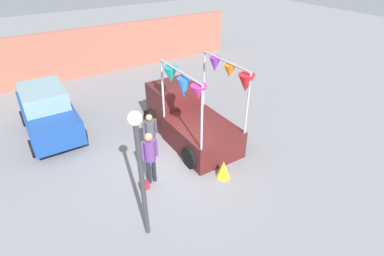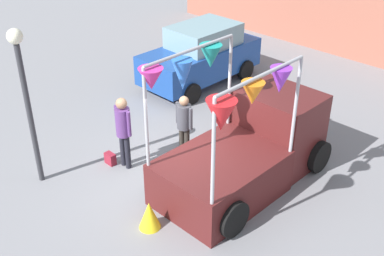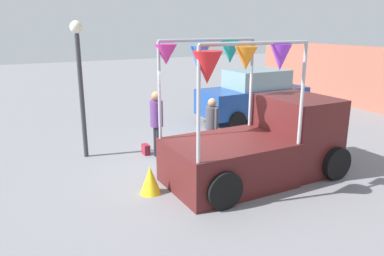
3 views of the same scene
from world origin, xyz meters
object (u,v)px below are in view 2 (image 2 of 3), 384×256
at_px(street_lamp, 24,85).
at_px(parked_car, 201,55).
at_px(vendor_truck, 251,145).
at_px(folded_kite_bundle_sunflower, 149,215).
at_px(person_vendor, 184,121).
at_px(handbag, 110,159).
at_px(person_customer, 123,126).

bearing_deg(street_lamp, parked_car, 99.76).
relative_size(vendor_truck, folded_kite_bundle_sunflower, 6.83).
distance_m(person_vendor, handbag, 1.98).
height_order(vendor_truck, folded_kite_bundle_sunflower, vendor_truck).
bearing_deg(handbag, street_lamp, -111.98).
distance_m(vendor_truck, parked_car, 5.34).
xyz_separation_m(vendor_truck, person_vendor, (-1.72, -0.37, 0.08)).
bearing_deg(person_vendor, street_lamp, -117.78).
bearing_deg(folded_kite_bundle_sunflower, parked_car, 125.43).
bearing_deg(person_vendor, person_customer, -115.66).
bearing_deg(vendor_truck, folded_kite_bundle_sunflower, -97.11).
bearing_deg(person_customer, street_lamp, -119.38).
bearing_deg(person_customer, handbag, -150.26).
bearing_deg(handbag, person_vendor, 57.05).
distance_m(parked_car, folded_kite_bundle_sunflower, 7.05).
relative_size(parked_car, person_vendor, 2.50).
bearing_deg(person_vendor, folded_kite_bundle_sunflower, -59.23).
distance_m(parked_car, person_customer, 5.14).
distance_m(person_customer, handbag, 1.04).
relative_size(handbag, folded_kite_bundle_sunflower, 0.47).
xyz_separation_m(vendor_truck, folded_kite_bundle_sunflower, (-0.34, -2.70, -0.58)).
height_order(parked_car, street_lamp, street_lamp).
distance_m(parked_car, person_vendor, 4.33).
distance_m(vendor_truck, folded_kite_bundle_sunflower, 2.79).
height_order(vendor_truck, parked_car, vendor_truck).
xyz_separation_m(vendor_truck, parked_car, (-4.41, 3.02, 0.07)).
bearing_deg(vendor_truck, person_customer, -144.35).
distance_m(street_lamp, folded_kite_bundle_sunflower, 3.67).
relative_size(person_customer, folded_kite_bundle_sunflower, 2.99).
relative_size(parked_car, folded_kite_bundle_sunflower, 6.67).
xyz_separation_m(vendor_truck, person_customer, (-2.36, -1.69, 0.21)).
bearing_deg(vendor_truck, street_lamp, -134.38).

